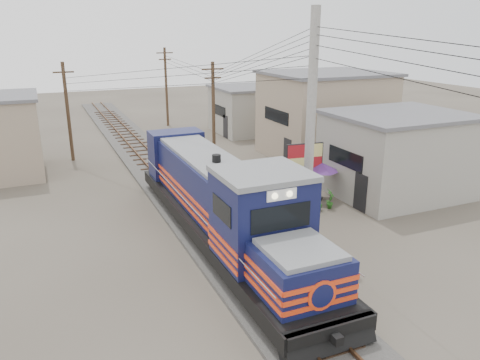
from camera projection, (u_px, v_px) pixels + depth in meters
name	position (u px, v px, depth m)	size (l,w,h in m)	color
ground	(230.00, 249.00, 20.31)	(120.00, 120.00, 0.00)	#473F35
ballast	(169.00, 182.00, 29.02)	(3.60, 70.00, 0.16)	#595651
track	(169.00, 179.00, 28.96)	(1.15, 70.00, 0.12)	#51331E
locomotive	(222.00, 203.00, 20.47)	(3.17, 17.27, 4.28)	black
utility_pole_main	(310.00, 131.00, 19.66)	(0.40, 0.40, 10.00)	#9E9B93
wooden_pole_mid	(213.00, 110.00, 33.11)	(1.60, 0.24, 7.00)	#4C3826
wooden_pole_far	(166.00, 85.00, 45.38)	(1.60, 0.24, 7.50)	#4C3826
wooden_pole_left	(68.00, 110.00, 33.01)	(1.60, 0.24, 7.00)	#4C3826
power_lines	(167.00, 59.00, 25.36)	(9.65, 19.00, 3.30)	black
shophouse_front	(397.00, 154.00, 26.56)	(7.35, 6.30, 4.70)	gray
shophouse_mid	(324.00, 115.00, 34.57)	(8.40, 7.35, 6.20)	gray
shophouse_back	(250.00, 109.00, 43.04)	(6.30, 6.30, 4.20)	gray
billboard	(305.00, 159.00, 25.30)	(2.12, 0.37, 3.28)	#99999E
market_umbrella	(321.00, 167.00, 25.77)	(2.01, 2.01, 2.14)	black
vendor	(277.00, 176.00, 28.05)	(0.54, 0.35, 1.48)	black
plant_nursery	(305.00, 201.00, 24.73)	(3.24, 2.20, 1.10)	#235C1A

